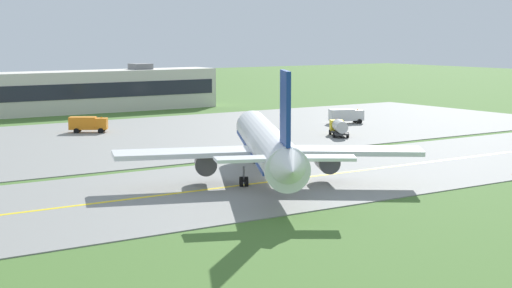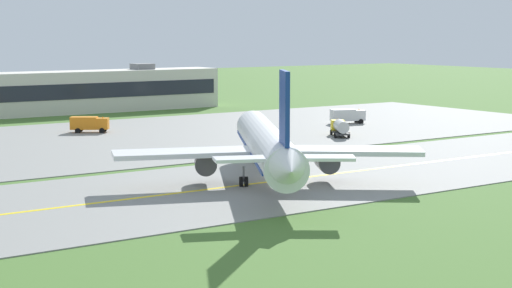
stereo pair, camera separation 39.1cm
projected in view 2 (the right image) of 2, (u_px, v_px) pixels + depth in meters
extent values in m
plane|color=#47702D|center=(284.00, 181.00, 88.98)|extent=(500.00, 500.00, 0.00)
cube|color=gray|center=(284.00, 180.00, 88.97)|extent=(240.00, 28.00, 0.10)
cube|color=gray|center=(179.00, 135.00, 129.04)|extent=(140.00, 52.00, 0.10)
cube|color=yellow|center=(284.00, 180.00, 88.97)|extent=(220.00, 0.60, 0.01)
cylinder|color=white|center=(267.00, 144.00, 87.10)|extent=(19.84, 31.74, 4.00)
cone|color=white|center=(252.00, 125.00, 105.06)|extent=(4.58, 4.11, 3.80)
cone|color=white|center=(289.00, 169.00, 68.89)|extent=(4.52, 4.44, 3.40)
cube|color=navy|center=(266.00, 149.00, 87.17)|extent=(18.60, 29.40, 0.36)
cube|color=#1E232D|center=(253.00, 122.00, 102.79)|extent=(3.85, 3.21, 0.70)
cube|color=white|center=(186.00, 153.00, 84.23)|extent=(15.73, 9.79, 0.50)
cylinder|color=#47474C|center=(205.00, 163.00, 86.57)|extent=(3.65, 4.09, 2.30)
cylinder|color=black|center=(205.00, 161.00, 88.15)|extent=(1.96, 1.23, 2.10)
cube|color=white|center=(349.00, 151.00, 85.76)|extent=(14.90, 12.81, 0.50)
cylinder|color=#47474C|center=(327.00, 161.00, 87.74)|extent=(3.65, 4.09, 2.30)
cylinder|color=black|center=(324.00, 159.00, 89.32)|extent=(1.96, 1.23, 2.10)
cube|color=navy|center=(284.00, 108.00, 71.59)|extent=(2.46, 4.05, 6.50)
cube|color=white|center=(248.00, 159.00, 71.70)|extent=(6.46, 4.53, 0.30)
cube|color=white|center=(320.00, 158.00, 72.28)|extent=(6.30, 5.39, 0.30)
cylinder|color=slate|center=(255.00, 153.00, 100.31)|extent=(0.24, 0.24, 1.65)
cylinder|color=black|center=(255.00, 159.00, 100.42)|extent=(0.84, 1.13, 1.10)
cylinder|color=slate|center=(244.00, 174.00, 85.27)|extent=(0.24, 0.24, 1.65)
cylinder|color=black|center=(241.00, 182.00, 85.36)|extent=(0.84, 1.13, 1.10)
cylinder|color=black|center=(246.00, 182.00, 85.41)|extent=(0.84, 1.13, 1.10)
cylinder|color=slate|center=(293.00, 173.00, 85.74)|extent=(0.24, 0.24, 1.65)
cylinder|color=black|center=(290.00, 181.00, 85.83)|extent=(0.84, 1.13, 1.10)
cylinder|color=black|center=(296.00, 181.00, 85.88)|extent=(0.84, 1.13, 1.10)
cube|color=silver|center=(359.00, 115.00, 144.90)|extent=(2.35, 2.47, 1.80)
cube|color=#1E232D|center=(363.00, 113.00, 145.06)|extent=(0.71, 1.78, 0.81)
cube|color=silver|center=(343.00, 115.00, 144.11)|extent=(4.65, 3.34, 2.00)
cylinder|color=orange|center=(359.00, 110.00, 144.77)|extent=(0.20, 0.20, 0.18)
cylinder|color=black|center=(357.00, 120.00, 146.00)|extent=(0.95, 0.57, 0.90)
cylinder|color=black|center=(361.00, 122.00, 144.09)|extent=(0.95, 0.57, 0.90)
cylinder|color=black|center=(336.00, 121.00, 145.05)|extent=(0.95, 0.57, 0.90)
cylinder|color=black|center=(341.00, 122.00, 143.05)|extent=(0.95, 0.57, 0.90)
cube|color=orange|center=(103.00, 124.00, 131.46)|extent=(2.60, 2.66, 1.80)
cube|color=#1E232D|center=(108.00, 122.00, 131.44)|extent=(1.10, 1.61, 0.81)
cube|color=orange|center=(84.00, 123.00, 131.38)|extent=(4.67, 4.04, 2.00)
cylinder|color=orange|center=(103.00, 117.00, 131.33)|extent=(0.20, 0.20, 0.18)
cylinder|color=black|center=(104.00, 129.00, 132.59)|extent=(0.92, 0.74, 0.90)
cylinder|color=black|center=(102.00, 131.00, 130.61)|extent=(0.92, 0.74, 0.90)
cylinder|color=black|center=(80.00, 129.00, 132.56)|extent=(0.92, 0.74, 0.90)
cylinder|color=black|center=(78.00, 131.00, 130.48)|extent=(0.92, 0.74, 0.90)
cube|color=yellow|center=(338.00, 126.00, 128.43)|extent=(2.63, 2.56, 1.80)
cube|color=#1E232D|center=(337.00, 123.00, 129.15)|extent=(1.66, 1.02, 0.81)
cylinder|color=silver|center=(341.00, 126.00, 125.43)|extent=(3.65, 4.54, 1.80)
cube|color=#383838|center=(341.00, 133.00, 125.57)|extent=(3.91, 4.69, 0.24)
cylinder|color=orange|center=(338.00, 119.00, 128.30)|extent=(0.20, 0.20, 0.18)
cylinder|color=black|center=(331.00, 132.00, 128.50)|extent=(0.71, 0.93, 0.90)
cylinder|color=black|center=(344.00, 132.00, 128.64)|extent=(0.71, 0.93, 0.90)
cylinder|color=black|center=(335.00, 135.00, 124.70)|extent=(0.71, 0.93, 0.90)
cylinder|color=black|center=(349.00, 135.00, 124.85)|extent=(0.71, 0.93, 0.90)
cube|color=beige|center=(96.00, 91.00, 166.75)|extent=(52.83, 8.63, 8.34)
cube|color=#1E232D|center=(104.00, 90.00, 163.11)|extent=(50.72, 0.10, 3.00)
cube|color=slate|center=(142.00, 66.00, 171.96)|extent=(4.00, 4.00, 1.20)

